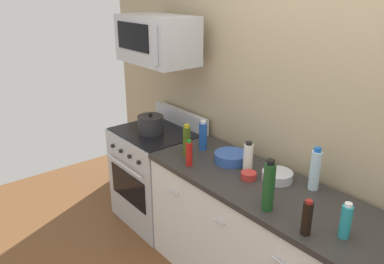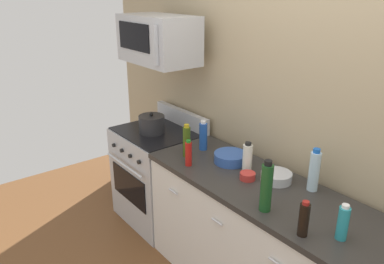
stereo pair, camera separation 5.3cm
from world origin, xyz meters
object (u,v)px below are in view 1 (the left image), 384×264
(bowl_red_small, at_px, (249,175))
(stockpot, at_px, (151,124))
(bottle_soda_blue, at_px, (203,136))
(bottle_hot_sauce_red, at_px, (189,154))
(bowl_blue_mixing, at_px, (231,157))
(bottle_wine_green, at_px, (269,186))
(bottle_soy_sauce_dark, at_px, (307,218))
(microwave, at_px, (157,39))
(bowl_steel_prep, at_px, (277,176))
(bottle_dish_soap, at_px, (346,221))
(bottle_olive_oil, at_px, (187,141))
(bottle_water_clear, at_px, (315,170))
(bottle_vinegar_white, at_px, (248,157))
(range_oven, at_px, (157,175))

(bowl_red_small, distance_m, stockpot, 1.17)
(bottle_soda_blue, distance_m, bottle_hot_sauce_red, 0.32)
(bowl_red_small, relative_size, bowl_blue_mixing, 0.43)
(bottle_wine_green, relative_size, bottle_soy_sauce_dark, 1.57)
(bottle_soy_sauce_dark, relative_size, bowl_red_small, 1.91)
(bottle_wine_green, relative_size, bottle_hot_sauce_red, 1.61)
(microwave, height_order, bottle_hot_sauce_red, microwave)
(bottle_hot_sauce_red, xyz_separation_m, bowl_red_small, (0.43, 0.19, -0.07))
(bottle_soda_blue, height_order, bowl_steel_prep, bottle_soda_blue)
(bottle_dish_soap, distance_m, bottle_hot_sauce_red, 1.20)
(bottle_olive_oil, bearing_deg, bowl_red_small, 10.15)
(bottle_soy_sauce_dark, bearing_deg, stockpot, 174.11)
(bottle_dish_soap, height_order, bottle_water_clear, bottle_water_clear)
(bottle_wine_green, bearing_deg, bottle_soy_sauce_dark, -5.08)
(microwave, distance_m, bottle_hot_sauce_red, 1.07)
(bottle_olive_oil, relative_size, bottle_vinegar_white, 1.17)
(bottle_wine_green, distance_m, bottle_dish_soap, 0.45)
(range_oven, height_order, bottle_hot_sauce_red, bottle_hot_sauce_red)
(microwave, height_order, bottle_water_clear, microwave)
(range_oven, height_order, bottle_vinegar_white, bottle_vinegar_white)
(bottle_olive_oil, distance_m, bowl_steel_prep, 0.75)
(bottle_olive_oil, xyz_separation_m, bowl_red_small, (0.56, 0.10, -0.10))
(bowl_red_small, bearing_deg, bowl_steel_prep, 44.62)
(bottle_olive_oil, distance_m, bowl_blue_mixing, 0.36)
(microwave, xyz_separation_m, bottle_hot_sauce_red, (0.74, -0.25, -0.73))
(microwave, relative_size, bottle_hot_sauce_red, 3.68)
(microwave, distance_m, bottle_soy_sauce_dark, 1.96)
(bottle_soy_sauce_dark, bearing_deg, range_oven, 172.44)
(bottle_dish_soap, distance_m, bowl_steel_prep, 0.67)
(bowl_red_small, bearing_deg, bottle_vinegar_white, 136.82)
(microwave, distance_m, bottle_olive_oil, 0.94)
(range_oven, height_order, bottle_soy_sauce_dark, bottle_soy_sauce_dark)
(bottle_wine_green, relative_size, bowl_steel_prep, 1.54)
(bottle_olive_oil, height_order, bottle_vinegar_white, bottle_olive_oil)
(range_oven, relative_size, bottle_wine_green, 3.27)
(range_oven, relative_size, bowl_steel_prep, 5.04)
(microwave, height_order, bottle_soda_blue, microwave)
(bottle_dish_soap, bearing_deg, bowl_blue_mixing, 169.98)
(bottle_dish_soap, height_order, bottle_hot_sauce_red, bottle_dish_soap)
(bottle_soda_blue, bearing_deg, microwave, -177.25)
(range_oven, relative_size, bottle_soda_blue, 4.32)
(bottle_vinegar_white, relative_size, stockpot, 0.97)
(bottle_water_clear, xyz_separation_m, bottle_soy_sauce_dark, (0.26, -0.45, -0.04))
(bottle_soy_sauce_dark, bearing_deg, bottle_water_clear, 120.03)
(range_oven, bearing_deg, bottle_hot_sauce_red, -15.23)
(bottle_soda_blue, xyz_separation_m, bottle_hot_sauce_red, (0.16, -0.28, -0.02))
(range_oven, bearing_deg, stockpot, -90.00)
(bottle_soda_blue, relative_size, bowl_steel_prep, 1.17)
(bowl_red_small, height_order, bowl_steel_prep, bowl_steel_prep)
(range_oven, bearing_deg, bottle_soda_blue, 7.12)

